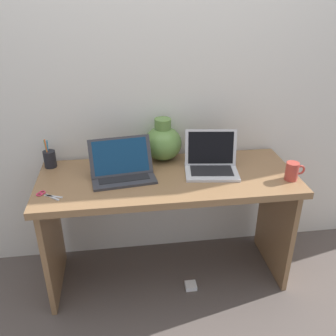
{
  "coord_description": "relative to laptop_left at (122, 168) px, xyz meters",
  "views": [
    {
      "loc": [
        -0.25,
        -1.83,
        1.71
      ],
      "look_at": [
        0.0,
        0.0,
        0.78
      ],
      "focal_mm": 39.02,
      "sensor_mm": 36.0,
      "label": 1
    }
  ],
  "objects": [
    {
      "name": "green_vase",
      "position": [
        0.26,
        0.21,
        0.05
      ],
      "size": [
        0.23,
        0.23,
        0.26
      ],
      "color": "#5B843D",
      "rests_on": "desk"
    },
    {
      "name": "back_wall",
      "position": [
        0.26,
        0.31,
        0.41
      ],
      "size": [
        4.4,
        0.04,
        2.4
      ],
      "primitive_type": "cube",
      "color": "silver",
      "rests_on": "ground"
    },
    {
      "name": "ground_plane",
      "position": [
        0.26,
        -0.03,
        -0.79
      ],
      "size": [
        6.0,
        6.0,
        0.0
      ],
      "primitive_type": "plane",
      "color": "#564C47"
    },
    {
      "name": "power_brick",
      "position": [
        0.38,
        -0.17,
        -0.78
      ],
      "size": [
        0.07,
        0.07,
        0.03
      ],
      "primitive_type": "cube",
      "color": "white",
      "rests_on": "ground"
    },
    {
      "name": "pen_cup",
      "position": [
        -0.42,
        0.19,
        -0.0
      ],
      "size": [
        0.07,
        0.07,
        0.18
      ],
      "color": "black",
      "rests_on": "desk"
    },
    {
      "name": "coffee_mug",
      "position": [
        0.94,
        -0.16,
        -0.01
      ],
      "size": [
        0.11,
        0.07,
        0.1
      ],
      "color": "#B23D33",
      "rests_on": "desk"
    },
    {
      "name": "laptop_right",
      "position": [
        0.52,
        0.01,
        0.0
      ],
      "size": [
        0.33,
        0.27,
        0.23
      ],
      "color": "silver",
      "rests_on": "desk"
    },
    {
      "name": "scissors",
      "position": [
        -0.4,
        -0.15,
        -0.05
      ],
      "size": [
        0.14,
        0.11,
        0.01
      ],
      "color": "#B7B7BC",
      "rests_on": "desk"
    },
    {
      "name": "desk",
      "position": [
        0.26,
        -0.03,
        -0.21
      ],
      "size": [
        1.47,
        0.58,
        0.73
      ],
      "color": "olive",
      "rests_on": "ground"
    },
    {
      "name": "laptop_left",
      "position": [
        0.0,
        0.0,
        0.0
      ],
      "size": [
        0.38,
        0.27,
        0.21
      ],
      "color": "#333338",
      "rests_on": "desk"
    }
  ]
}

